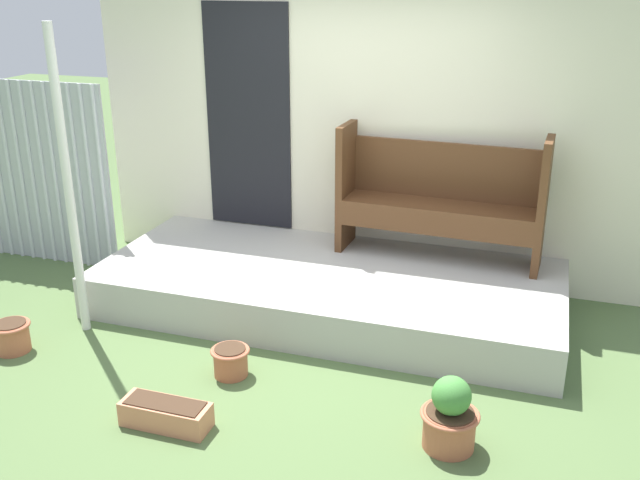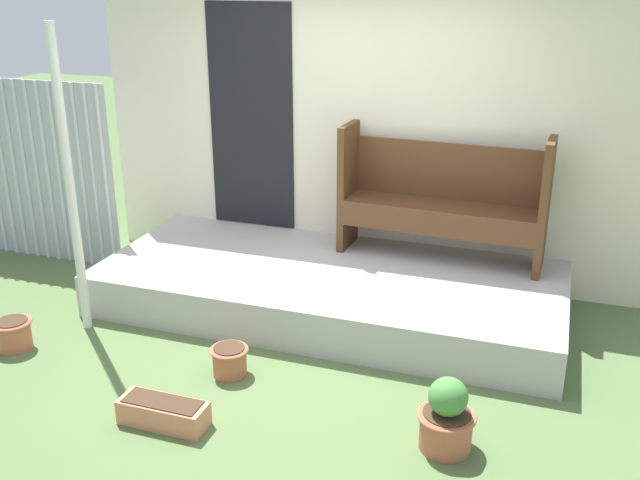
{
  "view_description": "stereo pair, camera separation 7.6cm",
  "coord_description": "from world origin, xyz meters",
  "px_view_note": "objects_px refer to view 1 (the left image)",
  "views": [
    {
      "loc": [
        1.6,
        -4.23,
        2.58
      ],
      "look_at": [
        0.12,
        0.28,
        0.79
      ],
      "focal_mm": 40.0,
      "sensor_mm": 36.0,
      "label": 1
    },
    {
      "loc": [
        1.67,
        -4.21,
        2.58
      ],
      "look_at": [
        0.12,
        0.28,
        0.79
      ],
      "focal_mm": 40.0,
      "sensor_mm": 36.0,
      "label": 2
    }
  ],
  "objects_px": {
    "support_post": "(68,187)",
    "planter_box_rect": "(166,414)",
    "flower_pot_left": "(12,335)",
    "flower_pot_middle": "(231,360)",
    "bench": "(440,194)",
    "flower_pot_right": "(450,417)"
  },
  "relations": [
    {
      "from": "flower_pot_left",
      "to": "flower_pot_middle",
      "type": "distance_m",
      "value": 1.65
    },
    {
      "from": "support_post",
      "to": "planter_box_rect",
      "type": "relative_size",
      "value": 4.15
    },
    {
      "from": "flower_pot_middle",
      "to": "planter_box_rect",
      "type": "bearing_deg",
      "value": -100.97
    },
    {
      "from": "support_post",
      "to": "flower_pot_left",
      "type": "distance_m",
      "value": 1.15
    },
    {
      "from": "bench",
      "to": "flower_pot_middle",
      "type": "bearing_deg",
      "value": -119.33
    },
    {
      "from": "support_post",
      "to": "bench",
      "type": "height_order",
      "value": "support_post"
    },
    {
      "from": "flower_pot_left",
      "to": "flower_pot_middle",
      "type": "xyz_separation_m",
      "value": [
        1.64,
        0.19,
        -0.01
      ]
    },
    {
      "from": "flower_pot_left",
      "to": "flower_pot_middle",
      "type": "height_order",
      "value": "flower_pot_left"
    },
    {
      "from": "planter_box_rect",
      "to": "flower_pot_right",
      "type": "bearing_deg",
      "value": 11.27
    },
    {
      "from": "flower_pot_right",
      "to": "flower_pot_middle",
      "type": "bearing_deg",
      "value": 168.03
    },
    {
      "from": "bench",
      "to": "flower_pot_middle",
      "type": "height_order",
      "value": "bench"
    },
    {
      "from": "flower_pot_middle",
      "to": "flower_pot_left",
      "type": "bearing_deg",
      "value": -173.48
    },
    {
      "from": "flower_pot_middle",
      "to": "flower_pot_right",
      "type": "distance_m",
      "value": 1.56
    },
    {
      "from": "flower_pot_left",
      "to": "planter_box_rect",
      "type": "xyz_separation_m",
      "value": [
        1.52,
        -0.47,
        -0.04
      ]
    },
    {
      "from": "flower_pot_left",
      "to": "flower_pot_right",
      "type": "xyz_separation_m",
      "value": [
        3.17,
        -0.14,
        0.07
      ]
    },
    {
      "from": "flower_pot_left",
      "to": "flower_pot_middle",
      "type": "relative_size",
      "value": 1.04
    },
    {
      "from": "bench",
      "to": "flower_pot_middle",
      "type": "distance_m",
      "value": 2.22
    },
    {
      "from": "support_post",
      "to": "planter_box_rect",
      "type": "bearing_deg",
      "value": -37.08
    },
    {
      "from": "support_post",
      "to": "bench",
      "type": "relative_size",
      "value": 1.35
    },
    {
      "from": "flower_pot_right",
      "to": "planter_box_rect",
      "type": "bearing_deg",
      "value": -168.73
    },
    {
      "from": "flower_pot_left",
      "to": "flower_pot_right",
      "type": "distance_m",
      "value": 3.18
    },
    {
      "from": "bench",
      "to": "flower_pot_left",
      "type": "bearing_deg",
      "value": -142.0
    }
  ]
}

